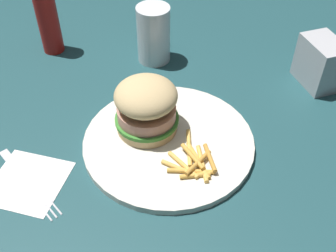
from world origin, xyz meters
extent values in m
plane|color=#1E474C|center=(0.00, 0.00, 0.00)|extent=(1.60, 1.60, 0.00)
cylinder|color=silver|center=(0.01, 0.00, 0.01)|extent=(0.28, 0.28, 0.01)
cylinder|color=tan|center=(0.01, -0.05, 0.02)|extent=(0.10, 0.10, 0.02)
cylinder|color=#387F2D|center=(0.01, -0.05, 0.03)|extent=(0.11, 0.11, 0.01)
cylinder|color=tan|center=(0.01, -0.05, 0.05)|extent=(0.10, 0.10, 0.02)
ellipsoid|color=tan|center=(0.01, -0.05, 0.08)|extent=(0.10, 0.10, 0.05)
cylinder|color=#E5B251|center=(0.05, 0.05, 0.02)|extent=(0.03, 0.06, 0.01)
cylinder|color=#E5B251|center=(0.01, 0.04, 0.02)|extent=(0.07, 0.05, 0.01)
cylinder|color=gold|center=(0.06, 0.07, 0.02)|extent=(0.04, 0.07, 0.01)
cylinder|color=gold|center=(0.03, 0.07, 0.02)|extent=(0.05, 0.07, 0.01)
cylinder|color=gold|center=(0.06, 0.08, 0.02)|extent=(0.03, 0.04, 0.01)
cylinder|color=#E5B251|center=(0.03, 0.07, 0.02)|extent=(0.06, 0.05, 0.01)
cylinder|color=#E5B251|center=(0.06, 0.04, 0.02)|extent=(0.01, 0.05, 0.01)
cylinder|color=gold|center=(0.03, 0.06, 0.02)|extent=(0.03, 0.06, 0.01)
cylinder|color=gold|center=(0.02, 0.08, 0.02)|extent=(0.05, 0.04, 0.01)
cylinder|color=gold|center=(0.04, 0.07, 0.02)|extent=(0.06, 0.02, 0.01)
cube|color=white|center=(0.19, -0.14, 0.00)|extent=(0.14, 0.14, 0.00)
cube|color=silver|center=(0.18, -0.17, 0.00)|extent=(0.05, 0.11, 0.00)
cube|color=silver|center=(0.20, -0.11, 0.00)|extent=(0.03, 0.04, 0.00)
cylinder|color=silver|center=(0.22, -0.08, 0.00)|extent=(0.01, 0.03, 0.00)
cylinder|color=silver|center=(0.21, -0.08, 0.00)|extent=(0.01, 0.03, 0.00)
cylinder|color=silver|center=(0.21, -0.07, 0.00)|extent=(0.01, 0.03, 0.00)
cylinder|color=silver|center=(-0.19, -0.16, 0.06)|extent=(0.07, 0.07, 0.12)
cylinder|color=black|center=(-0.19, -0.16, 0.04)|extent=(0.06, 0.06, 0.07)
cube|color=#B7BABF|center=(-0.28, 0.16, 0.05)|extent=(0.10, 0.11, 0.09)
cylinder|color=#B21914|center=(-0.11, -0.36, 0.07)|extent=(0.04, 0.04, 0.14)
camera|label=1|loc=(0.42, 0.24, 0.50)|focal=43.96mm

